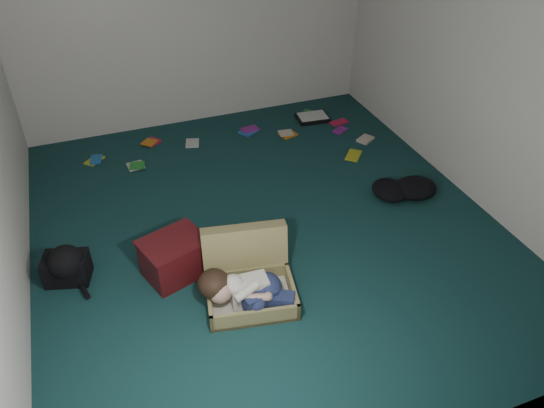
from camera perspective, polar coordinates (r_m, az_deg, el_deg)
floor at (r=4.78m, az=-0.64°, el=-2.38°), size 4.50×4.50×0.00m
wall_back at (r=6.13m, az=-8.46°, el=19.99°), size 4.50×0.00×4.50m
wall_front at (r=2.46m, az=17.81°, el=-9.36°), size 4.50×0.00×4.50m
wall_right at (r=5.08m, az=21.68°, el=14.44°), size 0.00×4.50×4.50m
suitcase at (r=4.08m, az=-2.55°, el=-7.87°), size 0.76×0.75×0.48m
person at (r=3.93m, az=-2.88°, el=-9.18°), size 0.69×0.43×0.30m
maroon_bin at (r=4.28m, az=-10.41°, el=-5.65°), size 0.58×0.52×0.34m
backpack at (r=4.49m, az=-21.24°, el=-6.36°), size 0.50×0.44×0.25m
clothing_pile at (r=5.29m, az=14.02°, el=1.65°), size 0.49×0.41×0.15m
paper_tray at (r=6.53m, az=4.38°, el=9.26°), size 0.40×0.31×0.05m
book_scatter at (r=6.08m, az=-1.45°, el=6.99°), size 3.10×1.28×0.02m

